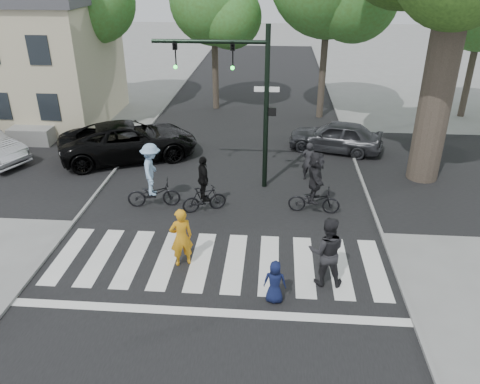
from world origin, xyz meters
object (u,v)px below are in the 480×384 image
object	(u,v)px
cyclist_left	(153,180)
traffic_signal	(243,86)
pedestrian_woman	(181,237)
car_suv	(129,141)
pedestrian_adult	(327,252)
cyclist_right	(315,186)
cyclist_mid	(204,189)
pedestrian_child	(275,282)
car_grey	(335,136)

from	to	relation	value
cyclist_left	traffic_signal	bearing A→B (deg)	32.59
pedestrian_woman	car_suv	size ratio (longest dim) A/B	0.30
pedestrian_adult	car_suv	distance (m)	11.48
pedestrian_woman	car_suv	xyz separation A→B (m)	(-3.82, 7.85, -0.08)
cyclist_right	cyclist_mid	bearing A→B (deg)	-176.76
cyclist_mid	pedestrian_child	bearing A→B (deg)	-61.91
pedestrian_woman	car_grey	xyz separation A→B (m)	(5.29, 9.44, -0.18)
car_suv	pedestrian_adult	bearing A→B (deg)	-160.13
cyclist_mid	car_grey	size ratio (longest dim) A/B	0.49
pedestrian_child	car_suv	bearing A→B (deg)	-50.95
car_grey	pedestrian_woman	bearing A→B (deg)	-13.84
traffic_signal	cyclist_right	xyz separation A→B (m)	(2.61, -1.95, -2.90)
cyclist_right	pedestrian_adult	bearing A→B (deg)	-89.48
pedestrian_child	cyclist_left	xyz separation A→B (m)	(-4.32, 4.90, 0.42)
traffic_signal	pedestrian_child	bearing A→B (deg)	-79.13
pedestrian_child	cyclist_right	distance (m)	5.06
cyclist_left	cyclist_right	xyz separation A→B (m)	(5.62, -0.02, -0.02)
pedestrian_adult	car_suv	world-z (taller)	pedestrian_adult
traffic_signal	pedestrian_woman	xyz separation A→B (m)	(-1.34, -5.39, -3.00)
pedestrian_woman	cyclist_right	bearing A→B (deg)	-163.82
pedestrian_child	pedestrian_adult	world-z (taller)	pedestrian_adult
cyclist_mid	car_grey	distance (m)	8.06
pedestrian_adult	cyclist_left	distance (m)	6.94
pedestrian_woman	cyclist_mid	size ratio (longest dim) A/B	0.88
pedestrian_woman	pedestrian_child	size ratio (longest dim) A/B	1.50
cyclist_mid	car_grey	bearing A→B (deg)	50.51
pedestrian_adult	cyclist_mid	distance (m)	5.38
cyclist_right	car_grey	world-z (taller)	cyclist_right
cyclist_mid	car_suv	distance (m)	6.10
pedestrian_woman	cyclist_mid	bearing A→B (deg)	-117.72
pedestrian_woman	cyclist_left	size ratio (longest dim) A/B	0.76
cyclist_left	car_suv	world-z (taller)	cyclist_left
pedestrian_woman	cyclist_mid	world-z (taller)	cyclist_mid
pedestrian_woman	cyclist_right	distance (m)	5.24
pedestrian_child	cyclist_left	world-z (taller)	cyclist_left
cyclist_left	car_suv	xyz separation A→B (m)	(-2.15, 4.39, -0.20)
cyclist_right	car_grey	xyz separation A→B (m)	(1.34, 6.00, -0.29)
cyclist_right	pedestrian_child	bearing A→B (deg)	-104.93
cyclist_mid	car_suv	xyz separation A→B (m)	(-3.98, 4.63, -0.02)
pedestrian_child	pedestrian_adult	bearing A→B (deg)	-142.46
pedestrian_child	car_suv	xyz separation A→B (m)	(-6.47, 9.29, 0.22)
pedestrian_woman	pedestrian_child	bearing A→B (deg)	126.66
cyclist_left	car_grey	bearing A→B (deg)	40.68
car_suv	traffic_signal	bearing A→B (deg)	-138.53
pedestrian_woman	car_grey	size ratio (longest dim) A/B	0.43
pedestrian_woman	pedestrian_child	xyz separation A→B (m)	(2.65, -1.44, -0.30)
cyclist_mid	cyclist_right	bearing A→B (deg)	3.24
pedestrian_woman	pedestrian_child	distance (m)	3.03
cyclist_left	car_grey	distance (m)	9.18
car_grey	traffic_signal	bearing A→B (deg)	-28.80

